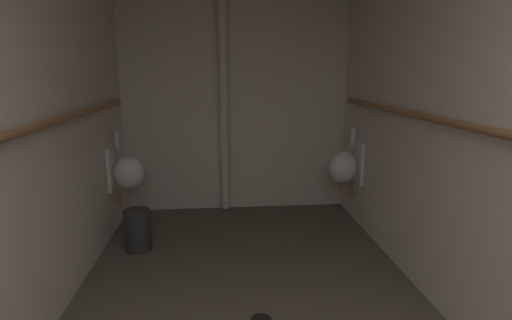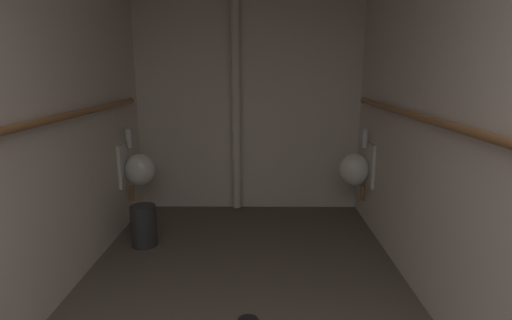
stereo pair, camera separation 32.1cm
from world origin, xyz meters
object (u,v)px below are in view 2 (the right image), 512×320
object	(u,v)px
urinal_left_mid	(138,169)
floor_drain	(248,320)
waste_bin	(144,226)
urinal_right_mid	(356,168)
standpipe_back_wall	(236,97)

from	to	relation	value
urinal_left_mid	floor_drain	bearing A→B (deg)	-54.35
floor_drain	waste_bin	bearing A→B (deg)	131.00
urinal_left_mid	urinal_right_mid	world-z (taller)	same
urinal_left_mid	urinal_right_mid	bearing A→B (deg)	0.88
urinal_right_mid	standpipe_back_wall	bearing A→B (deg)	159.12
standpipe_back_wall	urinal_right_mid	bearing A→B (deg)	-20.88
urinal_right_mid	standpipe_back_wall	size ratio (longest dim) A/B	0.30
urinal_left_mid	waste_bin	world-z (taller)	urinal_left_mid
floor_drain	waste_bin	size ratio (longest dim) A/B	0.37
urinal_left_mid	waste_bin	xyz separation A→B (m)	(0.17, -0.49, -0.42)
standpipe_back_wall	floor_drain	bearing A→B (deg)	-84.87
urinal_left_mid	floor_drain	xyz separation A→B (m)	(1.17, -1.63, -0.61)
urinal_left_mid	standpipe_back_wall	bearing A→B (deg)	27.63
standpipe_back_wall	waste_bin	xyz separation A→B (m)	(-0.80, -1.00, -1.11)
urinal_right_mid	waste_bin	world-z (taller)	urinal_right_mid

